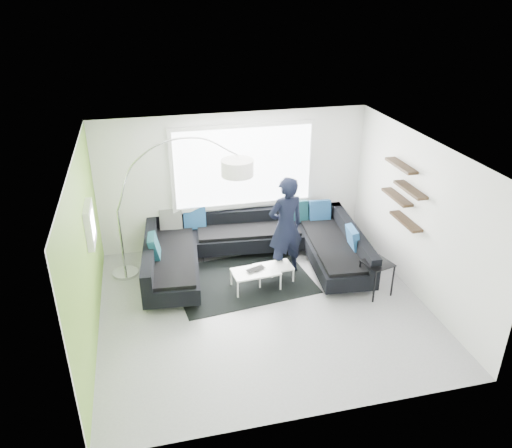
# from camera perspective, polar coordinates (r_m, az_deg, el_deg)

# --- Properties ---
(ground) EXTENTS (5.50, 5.50, 0.00)m
(ground) POSITION_cam_1_polar(r_m,az_deg,el_deg) (8.74, 0.82, -9.41)
(ground) COLOR gray
(ground) RESTS_ON ground
(room_shell) EXTENTS (5.54, 5.04, 2.82)m
(room_shell) POSITION_cam_1_polar(r_m,az_deg,el_deg) (8.02, 0.81, 2.08)
(room_shell) COLOR white
(room_shell) RESTS_ON ground
(sectional_sofa) EXTENTS (4.32, 2.89, 0.89)m
(sectional_sofa) POSITION_cam_1_polar(r_m,az_deg,el_deg) (9.60, -0.23, -3.15)
(sectional_sofa) COLOR black
(sectional_sofa) RESTS_ON ground
(rug) EXTENTS (2.66, 2.07, 0.01)m
(rug) POSITION_cam_1_polar(r_m,az_deg,el_deg) (9.44, -1.56, -6.41)
(rug) COLOR black
(rug) RESTS_ON ground
(coffee_table) EXTENTS (1.14, 0.72, 0.36)m
(coffee_table) POSITION_cam_1_polar(r_m,az_deg,el_deg) (9.24, 1.00, -5.92)
(coffee_table) COLOR white
(coffee_table) RESTS_ON ground
(arc_lamp) EXTENTS (2.69, 1.61, 2.68)m
(arc_lamp) POSITION_cam_1_polar(r_m,az_deg,el_deg) (9.34, -15.56, 1.48)
(arc_lamp) COLOR silver
(arc_lamp) RESTS_ON ground
(side_table) EXTENTS (0.56, 0.56, 0.63)m
(side_table) POSITION_cam_1_polar(r_m,az_deg,el_deg) (9.16, 13.53, -6.03)
(side_table) COLOR black
(side_table) RESTS_ON ground
(person) EXTENTS (0.90, 0.75, 1.94)m
(person) POSITION_cam_1_polar(r_m,az_deg,el_deg) (9.27, 3.41, -0.27)
(person) COLOR black
(person) RESTS_ON ground
(laptop) EXTENTS (0.51, 0.46, 0.03)m
(laptop) POSITION_cam_1_polar(r_m,az_deg,el_deg) (9.02, 0.12, -5.34)
(laptop) COLOR black
(laptop) RESTS_ON coffee_table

